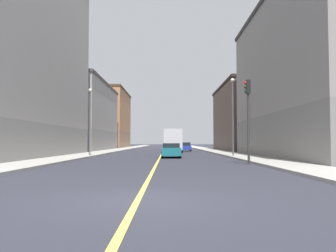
% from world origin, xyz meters
% --- Properties ---
extents(ground_plane, '(400.00, 400.00, 0.00)m').
position_xyz_m(ground_plane, '(0.00, 0.00, 0.00)').
color(ground_plane, '#292A33').
rests_on(ground_plane, ground).
extents(sidewalk_left, '(3.09, 168.00, 0.15)m').
position_xyz_m(sidewalk_left, '(7.96, 49.00, 0.07)').
color(sidewalk_left, '#9E9B93').
rests_on(sidewalk_left, ground).
extents(sidewalk_right, '(3.09, 168.00, 0.15)m').
position_xyz_m(sidewalk_right, '(-7.96, 49.00, 0.07)').
color(sidewalk_right, '#9E9B93').
rests_on(sidewalk_right, ground).
extents(lane_center_stripe, '(0.16, 154.00, 0.01)m').
position_xyz_m(lane_center_stripe, '(0.00, 49.00, 0.01)').
color(lane_center_stripe, '#E5D14C').
rests_on(lane_center_stripe, ground).
extents(building_left_near, '(9.06, 25.06, 14.71)m').
position_xyz_m(building_left_near, '(13.88, 22.11, 7.37)').
color(building_left_near, slate).
rests_on(building_left_near, ground).
extents(building_left_mid, '(9.06, 20.01, 10.72)m').
position_xyz_m(building_left_mid, '(13.88, 47.17, 5.37)').
color(building_left_mid, brown).
rests_on(building_left_mid, ground).
extents(building_right_corner, '(9.06, 26.21, 21.24)m').
position_xyz_m(building_right_corner, '(-13.88, 21.95, 10.63)').
color(building_right_corner, gray).
rests_on(building_right_corner, ground).
extents(building_right_midblock, '(9.06, 23.56, 11.34)m').
position_xyz_m(building_right_midblock, '(-13.88, 48.60, 5.68)').
color(building_right_midblock, gray).
rests_on(building_right_midblock, ground).
extents(building_right_distant, '(9.06, 21.06, 13.82)m').
position_xyz_m(building_right_distant, '(-13.88, 73.99, 6.92)').
color(building_right_distant, '#8F6B4F').
rests_on(building_right_distant, ground).
extents(traffic_light_left_near, '(0.40, 0.32, 5.51)m').
position_xyz_m(traffic_light_left_near, '(5.99, 13.61, 3.60)').
color(traffic_light_left_near, '#2D2D2D').
rests_on(traffic_light_left_near, ground).
extents(street_lamp_left_near, '(0.36, 0.36, 7.46)m').
position_xyz_m(street_lamp_left_near, '(7.01, 24.14, 4.64)').
color(street_lamp_left_near, '#4C4C51').
rests_on(street_lamp_left_near, ground).
extents(street_lamp_right_near, '(0.36, 0.36, 6.65)m').
position_xyz_m(street_lamp_right_near, '(-7.01, 25.23, 4.21)').
color(street_lamp_right_near, '#4C4C51').
rests_on(street_lamp_right_near, ground).
extents(car_teal, '(1.83, 4.35, 1.33)m').
position_xyz_m(car_teal, '(1.04, 23.10, 0.66)').
color(car_teal, '#196670').
rests_on(car_teal, ground).
extents(car_black, '(1.89, 4.04, 1.28)m').
position_xyz_m(car_black, '(1.46, 64.29, 0.63)').
color(car_black, black).
rests_on(car_black, ground).
extents(car_blue, '(2.11, 4.06, 1.37)m').
position_xyz_m(car_blue, '(3.47, 45.25, 0.65)').
color(car_blue, '#23389E').
rests_on(car_blue, ground).
extents(box_truck, '(2.43, 6.53, 3.12)m').
position_xyz_m(box_truck, '(1.40, 36.76, 1.65)').
color(box_truck, beige).
rests_on(box_truck, ground).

